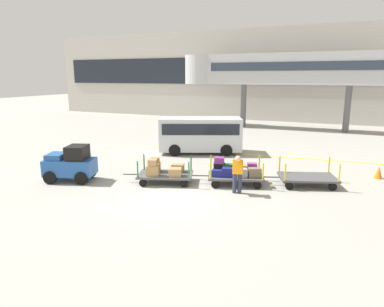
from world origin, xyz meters
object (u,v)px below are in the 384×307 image
(baggage_tug, at_px, (71,164))
(safety_cone_near, at_px, (379,172))
(shuttle_van, at_px, (200,132))
(baggage_cart_tail, at_px, (307,178))
(baggage_handler, at_px, (238,172))
(baggage_cart_lead, at_px, (164,171))
(baggage_cart_middle, at_px, (235,172))

(baggage_tug, relative_size, safety_cone_near, 4.26)
(shuttle_van, relative_size, safety_cone_near, 9.38)
(shuttle_van, bearing_deg, baggage_cart_tail, -32.70)
(baggage_cart_tail, relative_size, baggage_handler, 1.97)
(baggage_handler, xyz_separation_m, safety_cone_near, (5.29, 4.50, -0.59))
(baggage_cart_lead, distance_m, shuttle_van, 6.27)
(safety_cone_near, bearing_deg, shuttle_van, 169.03)
(baggage_cart_tail, height_order, baggage_handler, baggage_handler)
(baggage_handler, distance_m, shuttle_van, 7.52)
(baggage_handler, height_order, safety_cone_near, baggage_handler)
(shuttle_van, bearing_deg, baggage_cart_lead, -82.82)
(baggage_cart_lead, relative_size, baggage_handler, 1.97)
(baggage_cart_middle, relative_size, baggage_cart_tail, 1.00)
(baggage_cart_middle, height_order, baggage_handler, baggage_handler)
(baggage_cart_lead, bearing_deg, baggage_cart_middle, 19.75)
(baggage_tug, xyz_separation_m, baggage_cart_tail, (9.59, 3.34, -0.41))
(baggage_tug, xyz_separation_m, shuttle_van, (3.10, 7.51, 0.48))
(baggage_handler, bearing_deg, baggage_cart_middle, 110.76)
(baggage_tug, bearing_deg, baggage_cart_middle, 19.32)
(baggage_cart_lead, xyz_separation_m, baggage_cart_tail, (5.72, 2.01, -0.17))
(baggage_cart_middle, distance_m, baggage_handler, 1.29)
(baggage_cart_tail, bearing_deg, baggage_handler, -138.55)
(baggage_cart_tail, distance_m, shuttle_van, 7.77)
(baggage_cart_lead, bearing_deg, baggage_handler, -2.29)
(baggage_cart_tail, bearing_deg, baggage_tug, -160.78)
(baggage_cart_middle, bearing_deg, safety_cone_near, 30.24)
(baggage_cart_lead, height_order, baggage_cart_middle, baggage_cart_lead)
(baggage_tug, bearing_deg, baggage_cart_lead, 19.00)
(baggage_cart_middle, relative_size, baggage_handler, 1.97)
(baggage_cart_tail, bearing_deg, baggage_cart_lead, -160.64)
(baggage_tug, height_order, baggage_handler, baggage_tug)
(baggage_cart_middle, xyz_separation_m, baggage_cart_tail, (2.86, 0.98, -0.17))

